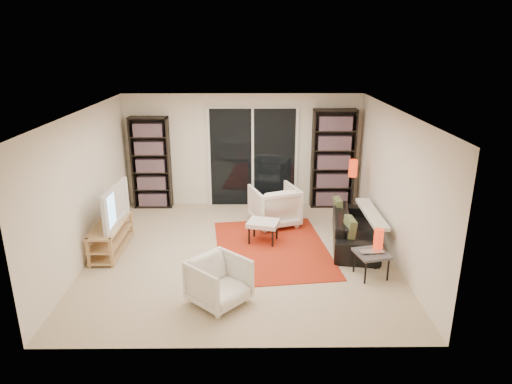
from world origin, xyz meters
TOP-DOWN VIEW (x-y plane):
  - floor at (0.00, 0.00)m, footprint 5.00×5.00m
  - wall_back at (0.00, 2.50)m, footprint 5.00×0.02m
  - wall_front at (0.00, -2.50)m, footprint 5.00×0.02m
  - wall_left at (-2.50, 0.00)m, footprint 0.02×5.00m
  - wall_right at (2.50, 0.00)m, footprint 0.02×5.00m
  - ceiling at (0.00, 0.00)m, footprint 5.00×5.00m
  - sliding_door at (0.20, 2.46)m, footprint 1.92×0.08m
  - bookshelf_left at (-1.95, 2.33)m, footprint 0.80×0.30m
  - bookshelf_right at (1.90, 2.33)m, footprint 0.90×0.30m
  - tv_stand at (-2.22, 0.15)m, footprint 0.42×1.32m
  - tv at (-2.20, 0.15)m, footprint 0.21×1.15m
  - rug at (0.52, 0.19)m, footprint 2.16×2.75m
  - sofa at (2.00, 0.41)m, footprint 1.03×2.00m
  - armchair_back at (0.62, 1.29)m, footprint 1.06×1.08m
  - armchair_front at (-0.27, -1.52)m, footprint 0.99×0.99m
  - ottoman at (0.38, 0.46)m, footprint 0.63×0.56m
  - side_table at (1.99, -0.80)m, footprint 0.56×0.56m
  - laptop at (1.99, -0.85)m, footprint 0.38×0.27m
  - table_lamp at (2.10, -0.68)m, footprint 0.15×0.15m
  - floor_lamp at (2.15, 1.54)m, footprint 0.19×0.19m

SIDE VIEW (x-z plane):
  - floor at x=0.00m, z-range 0.00..0.00m
  - rug at x=0.52m, z-range 0.00..0.01m
  - tv_stand at x=-2.22m, z-range 0.01..0.51m
  - sofa at x=2.00m, z-range 0.00..0.56m
  - armchair_front at x=-0.27m, z-range 0.00..0.65m
  - ottoman at x=0.38m, z-range 0.14..0.54m
  - side_table at x=1.99m, z-range 0.15..0.55m
  - armchair_back at x=0.62m, z-range 0.00..0.78m
  - laptop at x=1.99m, z-range 0.40..0.43m
  - table_lamp at x=2.10m, z-range 0.40..0.73m
  - tv at x=-2.20m, z-range 0.50..1.16m
  - floor_lamp at x=2.15m, z-range 0.31..1.55m
  - bookshelf_left at x=-1.95m, z-range 0.00..1.95m
  - sliding_door at x=0.20m, z-range -0.03..2.13m
  - bookshelf_right at x=1.90m, z-range 0.00..2.10m
  - wall_back at x=0.00m, z-range 0.00..2.40m
  - wall_front at x=0.00m, z-range 0.00..2.40m
  - wall_left at x=-2.50m, z-range 0.00..2.40m
  - wall_right at x=2.50m, z-range 0.00..2.40m
  - ceiling at x=0.00m, z-range 2.39..2.41m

